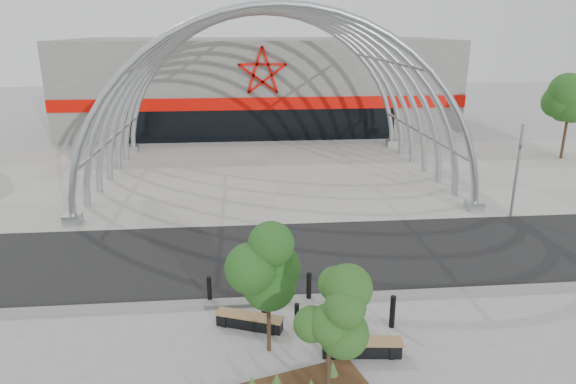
% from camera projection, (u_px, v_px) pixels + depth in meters
% --- Properties ---
extents(ground, '(140.00, 140.00, 0.00)m').
position_uv_depth(ground, '(299.00, 298.00, 17.93)').
color(ground, gray).
rests_on(ground, ground).
extents(road, '(140.00, 7.00, 0.02)m').
position_uv_depth(road, '(289.00, 255.00, 21.24)').
color(road, black).
rests_on(road, ground).
extents(forecourt, '(60.00, 17.00, 0.04)m').
position_uv_depth(forecourt, '(271.00, 175.00, 32.61)').
color(forecourt, '#A9A498').
rests_on(forecourt, ground).
extents(kerb, '(60.00, 0.50, 0.12)m').
position_uv_depth(kerb, '(299.00, 300.00, 17.67)').
color(kerb, slate).
rests_on(kerb, ground).
extents(arena_building, '(34.00, 15.24, 8.00)m').
position_uv_depth(arena_building, '(259.00, 83.00, 48.41)').
color(arena_building, slate).
rests_on(arena_building, ground).
extents(vault_canopy, '(20.80, 15.80, 20.36)m').
position_uv_depth(vault_canopy, '(271.00, 176.00, 32.61)').
color(vault_canopy, '#9CA2A6').
rests_on(vault_canopy, ground).
extents(signal_pole, '(0.23, 0.66, 4.66)m').
position_uv_depth(signal_pole, '(517.00, 170.00, 24.81)').
color(signal_pole, gray).
rests_on(signal_pole, ground).
extents(street_tree_0, '(1.63, 1.63, 3.71)m').
position_uv_depth(street_tree_0, '(268.00, 268.00, 14.19)').
color(street_tree_0, black).
rests_on(street_tree_0, ground).
extents(street_tree_1, '(1.44, 1.44, 3.41)m').
position_uv_depth(street_tree_1, '(330.00, 314.00, 12.31)').
color(street_tree_1, black).
rests_on(street_tree_1, ground).
extents(bench_0, '(2.18, 1.21, 0.45)m').
position_uv_depth(bench_0, '(250.00, 321.00, 16.07)').
color(bench_0, black).
rests_on(bench_0, ground).
extents(bench_1, '(2.35, 0.74, 0.49)m').
position_uv_depth(bench_1, '(362.00, 348.00, 14.72)').
color(bench_1, black).
rests_on(bench_1, ground).
extents(bollard_0, '(0.15, 0.15, 0.96)m').
position_uv_depth(bollard_0, '(209.00, 290.00, 17.49)').
color(bollard_0, black).
rests_on(bollard_0, ground).
extents(bollard_1, '(0.15, 0.15, 0.93)m').
position_uv_depth(bollard_1, '(297.00, 317.00, 15.85)').
color(bollard_1, black).
rests_on(bollard_1, ground).
extents(bollard_2, '(0.18, 0.18, 1.11)m').
position_uv_depth(bollard_2, '(264.00, 300.00, 16.66)').
color(bollard_2, black).
rests_on(bollard_2, ground).
extents(bollard_3, '(0.17, 0.17, 1.05)m').
position_uv_depth(bollard_3, '(309.00, 287.00, 17.55)').
color(bollard_3, black).
rests_on(bollard_3, ground).
extents(bollard_4, '(0.17, 0.17, 1.08)m').
position_uv_depth(bollard_4, '(392.00, 312.00, 16.02)').
color(bollard_4, black).
rests_on(bollard_4, ground).
extents(bg_tree_1, '(2.70, 2.70, 5.91)m').
position_uv_depth(bg_tree_1, '(571.00, 99.00, 35.54)').
color(bg_tree_1, black).
rests_on(bg_tree_1, ground).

